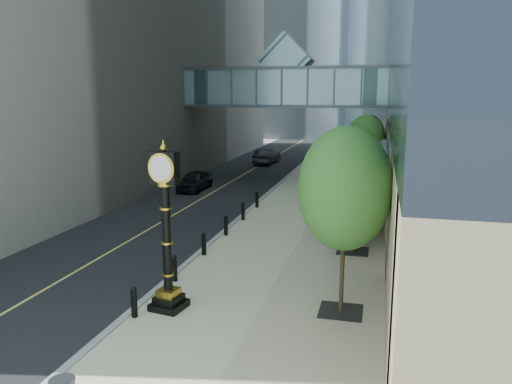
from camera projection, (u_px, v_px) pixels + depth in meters
The scene contains 12 objects.
ground at pixel (205, 344), 14.20m from camera, with size 320.00×320.00×0.00m, color gray.
road at pixel (270, 160), 53.93m from camera, with size 8.00×180.00×0.02m, color black.
sidewalk at pixel (345, 162), 52.01m from camera, with size 8.00×180.00×0.06m, color #BDB691.
curb at pixel (306, 160), 52.97m from camera, with size 0.25×180.00×0.07m, color gray.
skywalk at pixel (286, 85), 40.07m from camera, with size 17.00×4.20×5.80m.
entrance_canopy at pixel (358, 149), 25.88m from camera, with size 3.00×8.00×4.38m.
bollard_row at pixel (216, 235), 23.31m from camera, with size 0.20×16.20×0.90m.
street_trees at pixel (361, 155), 27.04m from camera, with size 2.92×28.75×6.01m.
street_clock at pixel (167, 240), 15.96m from camera, with size 1.17×1.17×5.41m.
pedestrian at pixel (366, 220), 24.61m from camera, with size 0.60×0.39×1.63m, color #ACA69E.
car_near at pixel (195, 180), 36.70m from camera, with size 1.70×4.23×1.44m, color black.
car_far at pixel (267, 156), 50.49m from camera, with size 1.67×4.78×1.58m, color black.
Camera 1 is at (4.62, -12.34, 7.00)m, focal length 35.00 mm.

